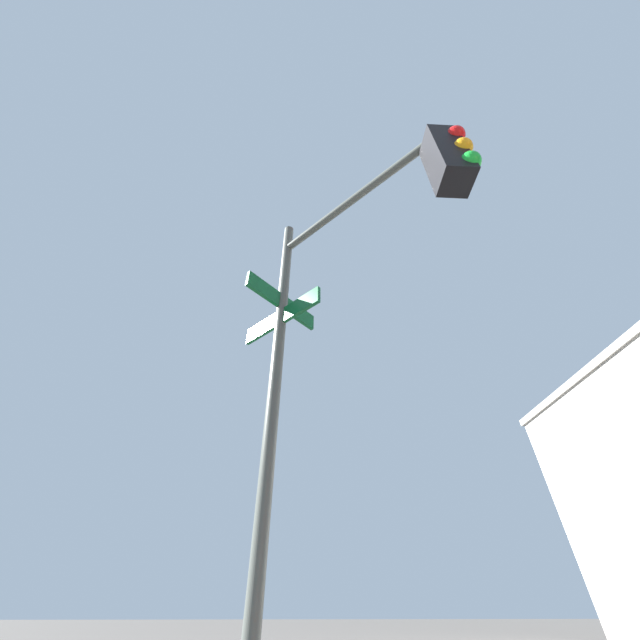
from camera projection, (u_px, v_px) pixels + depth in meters
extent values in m
cylinder|color=#474C47|center=(272.00, 417.00, 3.02)|extent=(0.12, 0.12, 5.37)
cylinder|color=#474C47|center=(352.00, 201.00, 3.94)|extent=(1.51, 1.56, 0.09)
cube|color=black|center=(446.00, 160.00, 3.12)|extent=(0.28, 0.28, 0.80)
sphere|color=red|center=(455.00, 136.00, 3.21)|extent=(0.18, 0.18, 0.18)
sphere|color=orange|center=(462.00, 148.00, 3.05)|extent=(0.18, 0.18, 0.18)
sphere|color=green|center=(470.00, 162.00, 2.89)|extent=(0.18, 0.18, 0.18)
cube|color=#0F5128|center=(281.00, 317.00, 3.74)|extent=(0.79, 0.82, 0.20)
cube|color=#0F5128|center=(282.00, 302.00, 3.88)|extent=(0.75, 0.72, 0.20)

